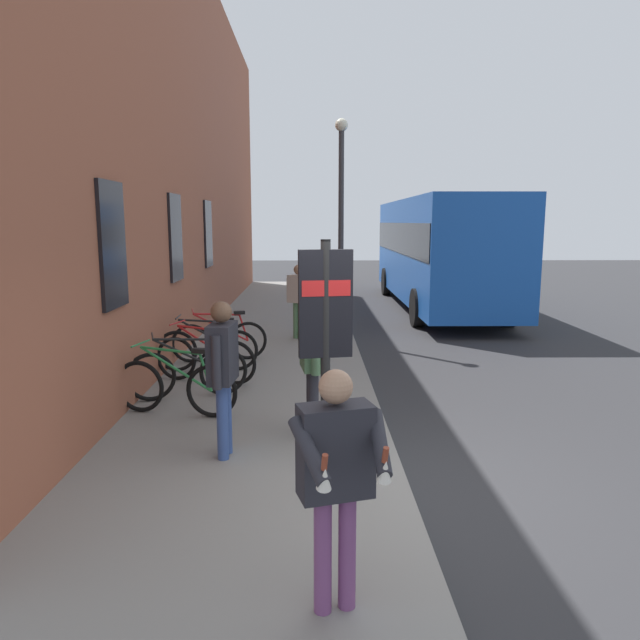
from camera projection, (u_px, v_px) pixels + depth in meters
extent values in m
plane|color=#2D2D30|center=(409.00, 357.00, 11.82)|extent=(60.00, 60.00, 0.00)
cube|color=gray|center=(278.00, 336.00, 13.74)|extent=(24.00, 3.50, 0.12)
cube|color=#9E563D|center=(192.00, 148.00, 13.97)|extent=(22.00, 0.60, 8.86)
cube|color=black|center=(112.00, 245.00, 7.41)|extent=(0.90, 0.06, 1.60)
cube|color=black|center=(175.00, 238.00, 10.86)|extent=(0.90, 0.06, 1.60)
cube|color=black|center=(208.00, 234.00, 14.31)|extent=(0.90, 0.06, 1.60)
torus|color=black|center=(139.00, 386.00, 7.98)|extent=(0.22, 0.71, 0.72)
torus|color=black|center=(212.00, 391.00, 7.76)|extent=(0.22, 0.71, 0.72)
cylinder|color=#267F3F|center=(176.00, 369.00, 7.82)|extent=(0.27, 1.00, 0.58)
cylinder|color=#267F3F|center=(170.00, 350.00, 7.79)|extent=(0.23, 0.84, 0.09)
cylinder|color=#267F3F|center=(206.00, 372.00, 7.73)|extent=(0.08, 0.19, 0.51)
cube|color=black|center=(200.00, 351.00, 7.70)|extent=(0.14, 0.22, 0.06)
cylinder|color=#267F3F|center=(140.00, 343.00, 7.87)|extent=(0.47, 0.13, 0.02)
torus|color=black|center=(151.00, 377.00, 8.47)|extent=(0.26, 0.71, 0.72)
torus|color=black|center=(224.00, 371.00, 8.78)|extent=(0.26, 0.71, 0.72)
cylinder|color=black|center=(189.00, 356.00, 8.58)|extent=(0.32, 0.99, 0.58)
cylinder|color=black|center=(183.00, 339.00, 8.52)|extent=(0.28, 0.83, 0.09)
cylinder|color=black|center=(218.00, 356.00, 8.71)|extent=(0.09, 0.19, 0.51)
cube|color=black|center=(212.00, 337.00, 8.64)|extent=(0.15, 0.22, 0.06)
cylinder|color=black|center=(152.00, 336.00, 8.38)|extent=(0.47, 0.16, 0.02)
torus|color=black|center=(176.00, 359.00, 9.61)|extent=(0.27, 0.71, 0.72)
torus|color=black|center=(235.00, 363.00, 9.32)|extent=(0.27, 0.71, 0.72)
cylinder|color=#B21E1E|center=(206.00, 344.00, 9.41)|extent=(0.33, 0.98, 0.58)
cylinder|color=#B21E1E|center=(201.00, 328.00, 9.39)|extent=(0.28, 0.83, 0.09)
cylinder|color=#B21E1E|center=(230.00, 347.00, 9.30)|extent=(0.09, 0.19, 0.51)
cube|color=black|center=(226.00, 329.00, 9.27)|extent=(0.15, 0.22, 0.06)
cylinder|color=#B21E1E|center=(177.00, 323.00, 9.49)|extent=(0.47, 0.16, 0.02)
torus|color=black|center=(177.00, 351.00, 10.16)|extent=(0.09, 0.72, 0.72)
torus|color=black|center=(238.00, 350.00, 10.23)|extent=(0.09, 0.72, 0.72)
cylinder|color=black|center=(208.00, 335.00, 10.15)|extent=(0.08, 1.02, 0.58)
cylinder|color=black|center=(203.00, 321.00, 10.10)|extent=(0.08, 0.85, 0.09)
cylinder|color=black|center=(233.00, 336.00, 10.18)|extent=(0.04, 0.19, 0.51)
cube|color=black|center=(228.00, 320.00, 10.13)|extent=(0.11, 0.20, 0.06)
cylinder|color=black|center=(178.00, 317.00, 10.06)|extent=(0.48, 0.05, 0.02)
torus|color=black|center=(191.00, 343.00, 10.80)|extent=(0.23, 0.71, 0.72)
torus|color=black|center=(248.00, 341.00, 11.06)|extent=(0.23, 0.71, 0.72)
cylinder|color=#B21E1E|center=(221.00, 327.00, 10.89)|extent=(0.27, 1.00, 0.58)
cylinder|color=#B21E1E|center=(216.00, 314.00, 10.83)|extent=(0.24, 0.84, 0.09)
cylinder|color=#B21E1E|center=(244.00, 328.00, 11.00)|extent=(0.08, 0.19, 0.51)
cube|color=black|center=(239.00, 313.00, 10.93)|extent=(0.14, 0.22, 0.06)
cylinder|color=#B21E1E|center=(193.00, 311.00, 10.71)|extent=(0.47, 0.14, 0.02)
cylinder|color=black|center=(325.00, 357.00, 6.02)|extent=(0.10, 0.10, 2.40)
cube|color=black|center=(326.00, 304.00, 5.93)|extent=(0.16, 0.56, 1.10)
cube|color=red|center=(326.00, 288.00, 5.90)|extent=(0.16, 0.50, 0.16)
cube|color=#1951B2|center=(438.00, 249.00, 18.27)|extent=(10.52, 2.58, 3.00)
cube|color=black|center=(438.00, 238.00, 18.21)|extent=(10.31, 2.62, 0.90)
cylinder|color=black|center=(509.00, 308.00, 15.18)|extent=(1.00, 0.26, 1.00)
cylinder|color=black|center=(417.00, 308.00, 15.17)|extent=(1.00, 0.26, 1.00)
cylinder|color=black|center=(450.00, 281.00, 21.81)|extent=(1.00, 0.26, 1.00)
cylinder|color=black|center=(386.00, 282.00, 21.79)|extent=(1.00, 0.26, 1.00)
cylinder|color=#4C724C|center=(296.00, 320.00, 13.06)|extent=(0.12, 0.12, 0.81)
cylinder|color=#4C724C|center=(302.00, 321.00, 12.97)|extent=(0.12, 0.12, 0.81)
cube|color=#B2A599|center=(299.00, 289.00, 12.90)|extent=(0.45, 0.53, 0.61)
sphere|color=#8C664C|center=(299.00, 270.00, 12.83)|extent=(0.22, 0.22, 0.22)
cylinder|color=#B2A599|center=(289.00, 290.00, 13.04)|extent=(0.09, 0.09, 0.54)
cylinder|color=#B2A599|center=(309.00, 291.00, 12.77)|extent=(0.09, 0.09, 0.54)
cylinder|color=#334C8C|center=(226.00, 416.00, 6.55)|extent=(0.12, 0.12, 0.85)
cylinder|color=#334C8C|center=(222.00, 422.00, 6.37)|extent=(0.12, 0.12, 0.85)
cube|color=#26262D|center=(222.00, 353.00, 6.34)|extent=(0.52, 0.29, 0.64)
sphere|color=brown|center=(221.00, 312.00, 6.26)|extent=(0.23, 0.23, 0.23)
cylinder|color=#26262D|center=(228.00, 351.00, 6.62)|extent=(0.10, 0.10, 0.57)
cylinder|color=#26262D|center=(216.00, 363.00, 6.07)|extent=(0.10, 0.10, 0.57)
cylinder|color=#26262D|center=(313.00, 405.00, 6.95)|extent=(0.12, 0.12, 0.85)
cylinder|color=#26262D|center=(311.00, 401.00, 7.12)|extent=(0.12, 0.12, 0.85)
cube|color=#4C724C|center=(312.00, 342.00, 6.91)|extent=(0.52, 0.31, 0.64)
sphere|color=tan|center=(312.00, 305.00, 6.84)|extent=(0.23, 0.23, 0.23)
cylinder|color=#4C724C|center=(316.00, 351.00, 6.65)|extent=(0.10, 0.10, 0.57)
cylinder|color=#4C724C|center=(309.00, 341.00, 7.19)|extent=(0.10, 0.10, 0.57)
cylinder|color=#723F72|center=(347.00, 551.00, 3.91)|extent=(0.12, 0.12, 0.81)
cylinder|color=#723F72|center=(323.00, 555.00, 3.86)|extent=(0.12, 0.12, 0.81)
cube|color=#26262D|center=(335.00, 451.00, 3.77)|extent=(0.36, 0.52, 0.61)
sphere|color=tan|center=(336.00, 387.00, 3.70)|extent=(0.22, 0.22, 0.22)
cylinder|color=#26262D|center=(380.00, 443.00, 3.64)|extent=(0.44, 0.12, 0.34)
cone|color=white|center=(385.00, 471.00, 3.47)|extent=(0.14, 0.12, 0.16)
cylinder|color=brown|center=(385.00, 455.00, 3.45)|extent=(0.07, 0.05, 0.11)
cylinder|color=#26262D|center=(309.00, 451.00, 3.51)|extent=(0.43, 0.29, 0.34)
cone|color=white|center=(325.00, 479.00, 3.36)|extent=(0.14, 0.12, 0.16)
cylinder|color=brown|center=(325.00, 462.00, 3.34)|extent=(0.07, 0.05, 0.11)
cylinder|color=#333338|center=(341.00, 236.00, 13.01)|extent=(0.12, 0.12, 4.51)
sphere|color=silver|center=(342.00, 125.00, 12.62)|extent=(0.28, 0.28, 0.28)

